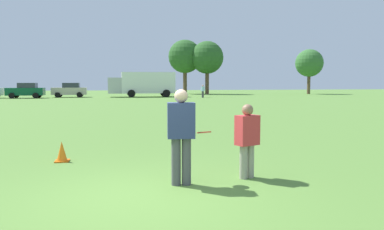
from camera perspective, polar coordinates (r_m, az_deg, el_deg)
ground_plane at (r=6.29m, az=-7.72°, el=-12.30°), size 169.00×169.00×0.00m
player_thrower at (r=6.73m, az=-1.67°, el=-2.54°), size 0.52×0.33×1.74m
player_defender at (r=7.32m, az=8.44°, el=-3.37°), size 0.51×0.40×1.45m
frisbee at (r=6.93m, az=1.86°, el=-2.66°), size 0.27×0.27×0.08m
traffic_cone at (r=9.35m, az=-19.28°, el=-5.35°), size 0.32×0.32×0.48m
parked_car_center at (r=48.75m, az=-24.05°, el=3.46°), size 4.20×2.22×1.82m
parked_car_mid_right at (r=49.67m, az=-18.19°, el=3.66°), size 4.20×2.22×1.82m
box_truck at (r=48.82m, az=-7.47°, el=4.82°), size 8.50×3.02×3.18m
bystander_sideline_watcher at (r=45.97m, az=1.66°, el=3.77°), size 0.50×0.45×1.57m
tree_west_maple at (r=61.40m, az=-1.09°, el=8.91°), size 5.42×5.42×8.80m
tree_center_elm at (r=60.27m, az=2.33°, el=8.75°), size 5.21×5.21×8.46m
tree_east_birch at (r=63.49m, az=17.50°, el=7.56°), size 4.44×4.44×7.21m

